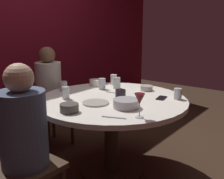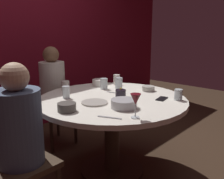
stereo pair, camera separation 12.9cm
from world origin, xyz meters
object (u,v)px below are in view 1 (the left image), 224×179
object	(u,v)px
cup_by_left_diner	(114,80)
cup_by_right_diner	(66,93)
cup_center_front	(63,86)
cup_far_edge	(102,84)
dining_table	(112,114)
cup_beside_wine	(178,94)
bowl_small_white	(69,108)
bowl_sauce_side	(96,83)
candle_holder	(121,94)
wine_glass	(140,100)
cell_phone	(161,98)
bowl_salad_center	(146,88)
bowl_serving_large	(126,103)
seated_diner_back	(49,87)
cup_near_candle	(117,83)
seated_diner_left	(23,131)
dinner_plate	(96,103)

from	to	relation	value
cup_by_left_diner	cup_by_right_diner	xyz separation A→B (m)	(-0.73, -0.03, -0.00)
cup_center_front	cup_far_edge	size ratio (longest dim) A/B	0.86
dining_table	cup_beside_wine	distance (m)	0.62
bowl_small_white	cup_far_edge	world-z (taller)	cup_far_edge
bowl_sauce_side	cup_center_front	world-z (taller)	cup_center_front
candle_holder	wine_glass	bearing A→B (deg)	-129.18
cell_phone	cup_far_edge	world-z (taller)	cup_far_edge
bowl_salad_center	cup_beside_wine	bearing A→B (deg)	-105.54
bowl_serving_large	cup_by_left_diner	world-z (taller)	cup_by_left_diner
seated_diner_back	cup_center_front	bearing A→B (deg)	-14.10
seated_diner_back	bowl_sauce_side	xyz separation A→B (m)	(0.29, -0.45, 0.06)
cup_near_candle	cup_by_left_diner	size ratio (longest dim) A/B	1.04
bowl_sauce_side	cup_near_candle	xyz separation A→B (m)	(0.03, -0.25, 0.02)
cup_by_left_diner	cup_center_front	distance (m)	0.59
bowl_sauce_side	cup_center_front	bearing A→B (deg)	163.88
cell_phone	cup_near_candle	xyz separation A→B (m)	(0.06, 0.55, 0.05)
seated_diner_left	cup_by_right_diner	distance (m)	0.72
dining_table	bowl_salad_center	world-z (taller)	bowl_salad_center
candle_holder	cup_far_edge	world-z (taller)	cup_far_edge
dining_table	dinner_plate	bearing A→B (deg)	-179.92
seated_diner_left	cup_near_candle	xyz separation A→B (m)	(1.24, 0.20, 0.08)
candle_holder	dinner_plate	distance (m)	0.29
seated_diner_back	cup_center_front	xyz separation A→B (m)	(-0.09, -0.34, 0.07)
cup_near_candle	cup_far_edge	size ratio (longest dim) A/B	1.05
cup_near_candle	cup_far_edge	bearing A→B (deg)	136.63
wine_glass	cup_beside_wine	distance (m)	0.63
dinner_plate	cup_beside_wine	xyz separation A→B (m)	(0.56, -0.48, 0.04)
seated_diner_back	bowl_salad_center	bearing A→B (deg)	24.34
seated_diner_left	candle_holder	bearing A→B (deg)	-2.85
dinner_plate	candle_holder	bearing A→B (deg)	-9.58
seated_diner_left	bowl_sauce_side	distance (m)	1.29
dining_table	candle_holder	distance (m)	0.20
dinner_plate	bowl_salad_center	bearing A→B (deg)	-7.64
wine_glass	cup_by_right_diner	xyz separation A→B (m)	(0.01, 0.78, -0.07)
cup_far_edge	cup_beside_wine	distance (m)	0.79
seated_diner_left	candle_holder	world-z (taller)	seated_diner_left
dinner_plate	cup_center_front	bearing A→B (deg)	76.24
cup_center_front	cup_beside_wine	bearing A→B (deg)	-67.59
candle_holder	cup_by_right_diner	size ratio (longest dim) A/B	0.86
dining_table	seated_diner_back	xyz separation A→B (m)	(0.00, 0.90, 0.12)
dining_table	cup_by_left_diner	world-z (taller)	cup_by_left_diner
cup_far_edge	wine_glass	bearing A→B (deg)	-122.59
seated_diner_back	cup_by_left_diner	xyz separation A→B (m)	(0.46, -0.56, 0.08)
cup_center_front	bowl_small_white	bearing A→B (deg)	-127.65
bowl_serving_large	cup_by_right_diner	distance (m)	0.59
bowl_small_white	cup_far_edge	size ratio (longest dim) A/B	1.29
seated_diner_left	cup_by_left_diner	world-z (taller)	seated_diner_left
bowl_small_white	cup_by_right_diner	xyz separation A→B (m)	(0.24, 0.30, 0.02)
candle_holder	dinner_plate	world-z (taller)	candle_holder
cell_phone	wine_glass	bearing A→B (deg)	90.19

